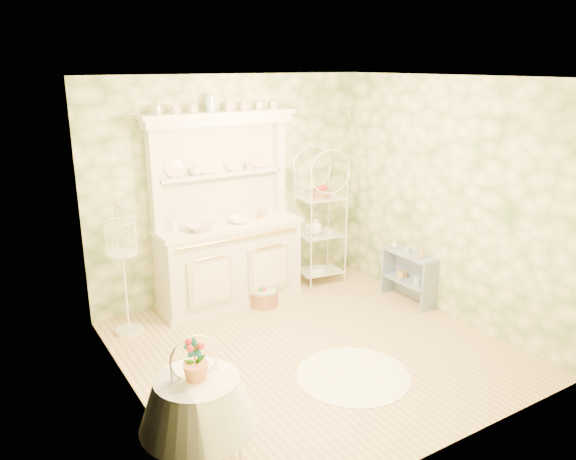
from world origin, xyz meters
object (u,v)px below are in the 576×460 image
round_table (199,427)px  birdcage_stand (124,273)px  kitchen_dresser (228,212)px  cafe_chair (206,414)px  side_shelf (409,278)px  floor_basket (264,297)px  bakers_rack (320,220)px

round_table → birdcage_stand: birdcage_stand is taller
kitchen_dresser → cafe_chair: bearing=-119.1°
side_shelf → kitchen_dresser: bearing=142.7°
cafe_chair → kitchen_dresser: bearing=65.3°
kitchen_dresser → cafe_chair: 3.09m
side_shelf → round_table: bearing=-164.0°
birdcage_stand → floor_basket: birdcage_stand is taller
kitchen_dresser → floor_basket: (0.30, -0.30, -1.03)m
round_table → bakers_rack: bearing=41.7°
kitchen_dresser → cafe_chair: (-1.47, -2.64, -0.64)m
side_shelf → round_table: size_ratio=1.07×
bakers_rack → cafe_chair: size_ratio=1.70×
cafe_chair → bakers_rack: bearing=47.7°
cafe_chair → floor_basket: 2.96m
kitchen_dresser → side_shelf: 2.35m
kitchen_dresser → bakers_rack: kitchen_dresser is taller
kitchen_dresser → bakers_rack: (1.32, -0.02, -0.29)m
birdcage_stand → floor_basket: (1.60, -0.16, -0.58)m
bakers_rack → birdcage_stand: size_ratio=1.25×
kitchen_dresser → birdcage_stand: 1.38m
bakers_rack → side_shelf: bakers_rack is taller
kitchen_dresser → birdcage_stand: (-1.30, -0.14, -0.46)m
floor_basket → round_table: bearing=-128.9°
bakers_rack → floor_basket: bakers_rack is taller
bakers_rack → birdcage_stand: (-2.62, -0.12, -0.17)m
birdcage_stand → side_shelf: bearing=-17.1°
bakers_rack → birdcage_stand: bakers_rack is taller
kitchen_dresser → birdcage_stand: kitchen_dresser is taller
floor_basket → side_shelf: bearing=-27.3°
side_shelf → floor_basket: side_shelf is taller
kitchen_dresser → bakers_rack: size_ratio=1.34×
kitchen_dresser → birdcage_stand: bearing=-173.8°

